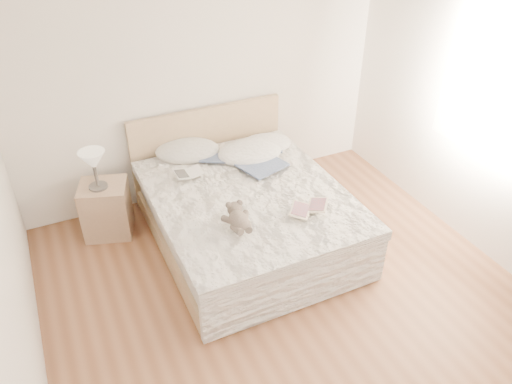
# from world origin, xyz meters

# --- Properties ---
(floor) EXTENTS (4.00, 4.50, 0.00)m
(floor) POSITION_xyz_m (0.00, 0.00, 0.00)
(floor) COLOR brown
(floor) RESTS_ON ground
(wall_back) EXTENTS (4.00, 0.02, 2.70)m
(wall_back) POSITION_xyz_m (0.00, 2.25, 1.35)
(wall_back) COLOR white
(wall_back) RESTS_ON ground
(window) EXTENTS (0.02, 1.30, 1.10)m
(window) POSITION_xyz_m (1.99, 0.30, 1.45)
(window) COLOR white
(window) RESTS_ON wall_right
(bed) EXTENTS (1.72, 2.14, 1.00)m
(bed) POSITION_xyz_m (0.00, 1.19, 0.31)
(bed) COLOR tan
(bed) RESTS_ON floor
(nightstand) EXTENTS (0.55, 0.52, 0.56)m
(nightstand) POSITION_xyz_m (-1.21, 1.86, 0.28)
(nightstand) COLOR #A18366
(nightstand) RESTS_ON floor
(table_lamp) EXTENTS (0.27, 0.27, 0.39)m
(table_lamp) POSITION_xyz_m (-1.24, 1.84, 0.84)
(table_lamp) COLOR #4D4843
(table_lamp) RESTS_ON nightstand
(pillow_left) EXTENTS (0.78, 0.65, 0.20)m
(pillow_left) POSITION_xyz_m (-0.28, 2.03, 0.64)
(pillow_left) COLOR silver
(pillow_left) RESTS_ON bed
(pillow_middle) EXTENTS (0.72, 0.54, 0.20)m
(pillow_middle) POSITION_xyz_m (0.29, 1.72, 0.64)
(pillow_middle) COLOR white
(pillow_middle) RESTS_ON bed
(pillow_right) EXTENTS (0.62, 0.49, 0.17)m
(pillow_right) POSITION_xyz_m (0.52, 1.81, 0.64)
(pillow_right) COLOR white
(pillow_right) RESTS_ON bed
(blouse) EXTENTS (0.84, 0.87, 0.03)m
(blouse) POSITION_xyz_m (0.27, 1.57, 0.63)
(blouse) COLOR #405075
(blouse) RESTS_ON bed
(photo_book) EXTENTS (0.29, 0.20, 0.02)m
(photo_book) POSITION_xyz_m (-0.41, 1.61, 0.63)
(photo_book) COLOR white
(photo_book) RESTS_ON bed
(childrens_book) EXTENTS (0.42, 0.41, 0.02)m
(childrens_book) POSITION_xyz_m (0.36, 0.61, 0.63)
(childrens_book) COLOR #FEEDCE
(childrens_book) RESTS_ON bed
(teddy_bear) EXTENTS (0.23, 0.32, 0.16)m
(teddy_bear) POSITION_xyz_m (-0.31, 0.62, 0.65)
(teddy_bear) COLOR #67594F
(teddy_bear) RESTS_ON bed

